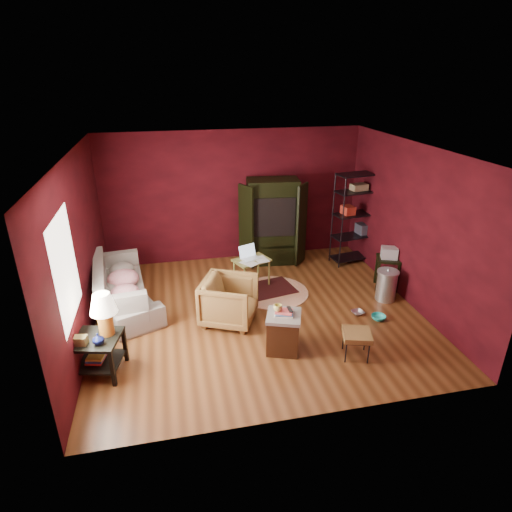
{
  "coord_description": "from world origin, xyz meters",
  "views": [
    {
      "loc": [
        -1.4,
        -6.29,
        3.93
      ],
      "look_at": [
        0.0,
        0.2,
        1.0
      ],
      "focal_mm": 30.0,
      "sensor_mm": 36.0,
      "label": 1
    }
  ],
  "objects": [
    {
      "name": "trash_can",
      "position": [
        2.39,
        -0.02,
        0.29
      ],
      "size": [
        0.45,
        0.45,
        0.62
      ],
      "rotation": [
        0.0,
        0.0,
        -0.15
      ],
      "color": "silver",
      "rests_on": "ground"
    },
    {
      "name": "pet_bowl_turquoise",
      "position": [
        1.95,
        -0.65,
        0.12
      ],
      "size": [
        0.25,
        0.09,
        0.25
      ],
      "primitive_type": "imported",
      "rotation": [
        0.0,
        0.0,
        0.04
      ],
      "color": "#29C3BC",
      "rests_on": "ground"
    },
    {
      "name": "wire_shelving",
      "position": [
        2.52,
        1.71,
        1.08
      ],
      "size": [
        1.02,
        0.56,
        1.97
      ],
      "rotation": [
        0.0,
        0.0,
        0.16
      ],
      "color": "black",
      "rests_on": "ground"
    },
    {
      "name": "rug_oriental",
      "position": [
        0.31,
        0.79,
        0.01
      ],
      "size": [
        1.23,
        0.94,
        0.01
      ],
      "rotation": [
        0.0,
        0.0,
        0.2
      ],
      "color": "#441212",
      "rests_on": "ground"
    },
    {
      "name": "pet_bowl_steel",
      "position": [
        1.68,
        -0.4,
        0.11
      ],
      "size": [
        0.22,
        0.09,
        0.21
      ],
      "primitive_type": "imported",
      "rotation": [
        0.0,
        0.0,
        0.19
      ],
      "color": "silver",
      "rests_on": "ground"
    },
    {
      "name": "vase",
      "position": [
        -2.44,
        -1.24,
        0.65
      ],
      "size": [
        0.16,
        0.16,
        0.15
      ],
      "primitive_type": "imported",
      "rotation": [
        0.0,
        0.0,
        -0.01
      ],
      "color": "#0E1446",
      "rests_on": "side_table"
    },
    {
      "name": "small_stand",
      "position": [
        2.62,
        0.41,
        0.63
      ],
      "size": [
        0.54,
        0.54,
        0.84
      ],
      "rotation": [
        0.0,
        0.0,
        -0.38
      ],
      "color": "black",
      "rests_on": "ground"
    },
    {
      "name": "hamper",
      "position": [
        0.14,
        -1.11,
        0.32
      ],
      "size": [
        0.63,
        0.63,
        0.7
      ],
      "rotation": [
        0.0,
        0.0,
        -0.34
      ],
      "color": "#492510",
      "rests_on": "ground"
    },
    {
      "name": "laptop_desk",
      "position": [
        0.09,
        1.04,
        0.5
      ],
      "size": [
        0.78,
        0.69,
        0.81
      ],
      "rotation": [
        0.0,
        0.0,
        0.39
      ],
      "color": "olive",
      "rests_on": "ground"
    },
    {
      "name": "mug",
      "position": [
        0.05,
        -1.09,
        0.74
      ],
      "size": [
        0.16,
        0.14,
        0.13
      ],
      "primitive_type": "imported",
      "rotation": [
        0.0,
        0.0,
        0.4
      ],
      "color": "#D6CC69",
      "rests_on": "hamper"
    },
    {
      "name": "armchair",
      "position": [
        -0.53,
        -0.15,
        0.43
      ],
      "size": [
        1.06,
        1.08,
        0.86
      ],
      "primitive_type": "imported",
      "rotation": [
        0.0,
        0.0,
        1.15
      ],
      "color": "black",
      "rests_on": "ground"
    },
    {
      "name": "side_table",
      "position": [
        -2.42,
        -1.05,
        0.72
      ],
      "size": [
        0.73,
        0.73,
        1.2
      ],
      "rotation": [
        0.0,
        0.0,
        -0.24
      ],
      "color": "black",
      "rests_on": "ground"
    },
    {
      "name": "tv_armoire",
      "position": [
        0.76,
        2.06,
        0.96
      ],
      "size": [
        1.44,
        0.86,
        1.84
      ],
      "rotation": [
        0.0,
        0.0,
        -0.12
      ],
      "color": "black",
      "rests_on": "ground"
    },
    {
      "name": "room",
      "position": [
        -0.04,
        -0.01,
        1.4
      ],
      "size": [
        5.54,
        5.04,
        2.84
      ],
      "color": "brown",
      "rests_on": "ground"
    },
    {
      "name": "rug_round",
      "position": [
        0.44,
        0.66,
        0.01
      ],
      "size": [
        1.34,
        1.34,
        0.01
      ],
      "rotation": [
        0.0,
        0.0,
        -0.0
      ],
      "color": "beige",
      "rests_on": "ground"
    },
    {
      "name": "footstool",
      "position": [
        1.14,
        -1.49,
        0.36
      ],
      "size": [
        0.5,
        0.5,
        0.41
      ],
      "rotation": [
        0.0,
        0.0,
        -0.28
      ],
      "color": "black",
      "rests_on": "ground"
    },
    {
      "name": "sofa",
      "position": [
        -2.32,
        0.66,
        0.4
      ],
      "size": [
        1.32,
        2.13,
        0.8
      ],
      "primitive_type": "imported",
      "rotation": [
        0.0,
        0.0,
        1.95
      ],
      "color": "gray",
      "rests_on": "ground"
    },
    {
      "name": "sofa_cushions",
      "position": [
        -2.36,
        0.65,
        0.4
      ],
      "size": [
        0.99,
        2.01,
        0.81
      ],
      "rotation": [
        0.0,
        0.0,
        0.12
      ],
      "color": "gray",
      "rests_on": "sofa"
    }
  ]
}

